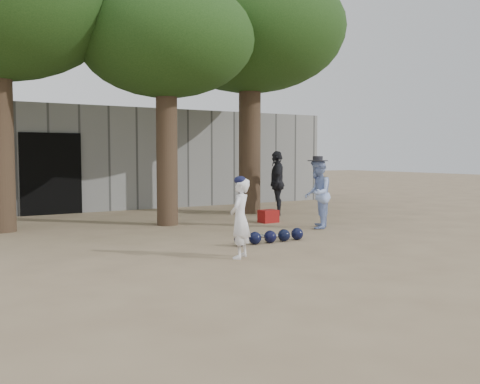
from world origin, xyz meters
TOP-DOWN VIEW (x-y plane):
  - ground at (0.00, 0.00)m, footprint 70.00×70.00m
  - boy_player at (-0.03, -0.04)m, footprint 0.54×0.52m
  - spectator_blue at (3.17, 1.96)m, footprint 0.92×0.93m
  - spectator_dark at (3.92, 4.54)m, footprint 0.92×1.06m
  - red_bag at (2.83, 3.35)m, footprint 0.43×0.33m
  - back_building at (-0.00, 10.33)m, footprint 16.00×5.24m
  - helmet_row at (1.18, 0.90)m, footprint 1.51×0.26m
  - bat_pile at (1.51, 1.50)m, footprint 0.62×0.71m
  - tree_row at (0.74, 5.02)m, footprint 11.40×5.80m

SIDE VIEW (x-z plane):
  - ground at x=0.00m, z-range 0.00..0.00m
  - bat_pile at x=1.51m, z-range 0.00..0.06m
  - helmet_row at x=1.18m, z-range 0.00..0.23m
  - red_bag at x=2.83m, z-range 0.00..0.30m
  - boy_player at x=-0.03m, z-range 0.00..1.25m
  - spectator_blue at x=3.17m, z-range 0.00..1.51m
  - spectator_dark at x=3.92m, z-range 0.00..1.71m
  - back_building at x=0.00m, z-range 0.00..3.00m
  - tree_row at x=0.74m, z-range 1.34..8.03m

